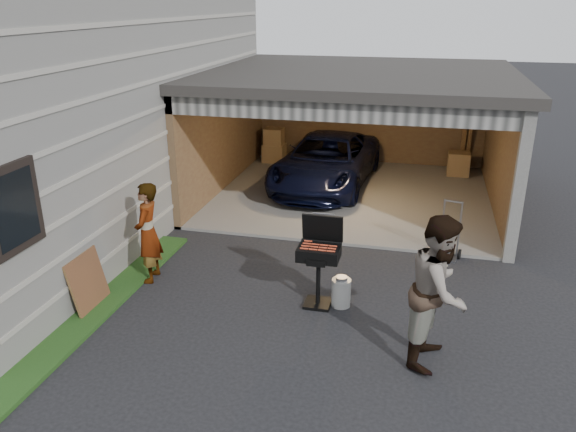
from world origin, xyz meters
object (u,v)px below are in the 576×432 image
(woman, at_px, (148,233))
(plywood_panel, at_px, (88,283))
(bbq_grill, at_px, (319,255))
(hand_truck, at_px, (448,247))
(man, at_px, (439,291))
(minivan, at_px, (326,163))
(propane_tank, at_px, (341,293))

(woman, relative_size, plywood_panel, 1.91)
(bbq_grill, height_order, hand_truck, bbq_grill)
(woman, xyz_separation_m, hand_truck, (4.79, 2.03, -0.63))
(man, height_order, plywood_panel, man)
(minivan, height_order, hand_truck, minivan)
(hand_truck, bearing_deg, plywood_panel, -135.90)
(man, relative_size, hand_truck, 1.82)
(woman, distance_m, propane_tank, 3.25)
(plywood_panel, bearing_deg, hand_truck, 30.66)
(man, bearing_deg, minivan, 34.36)
(man, distance_m, hand_truck, 3.29)
(man, height_order, hand_truck, man)
(woman, height_order, bbq_grill, woman)
(bbq_grill, relative_size, propane_tank, 3.14)
(man, height_order, propane_tank, man)
(woman, bearing_deg, man, 66.59)
(minivan, height_order, man, man)
(bbq_grill, bearing_deg, plywood_panel, -164.04)
(propane_tank, xyz_separation_m, plywood_panel, (-3.64, -0.97, 0.21))
(bbq_grill, height_order, propane_tank, bbq_grill)
(woman, xyz_separation_m, plywood_panel, (-0.46, -1.09, -0.40))
(minivan, bearing_deg, propane_tank, -73.80)
(minivan, xyz_separation_m, man, (2.59, -6.65, 0.37))
(minivan, xyz_separation_m, woman, (-1.95, -5.49, 0.22))
(propane_tank, xyz_separation_m, hand_truck, (1.61, 2.14, -0.01))
(propane_tank, relative_size, plywood_panel, 0.50)
(minivan, relative_size, man, 2.24)
(man, xyz_separation_m, bbq_grill, (-1.70, 1.02, -0.17))
(hand_truck, bearing_deg, propane_tank, -113.48)
(woman, height_order, man, man)
(woman, bearing_deg, propane_tank, 78.91)
(man, relative_size, bbq_grill, 1.44)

